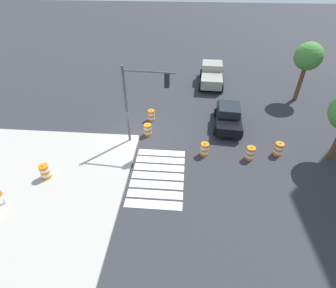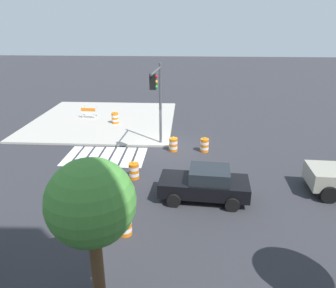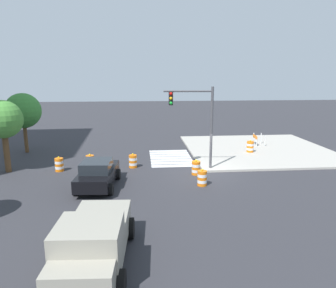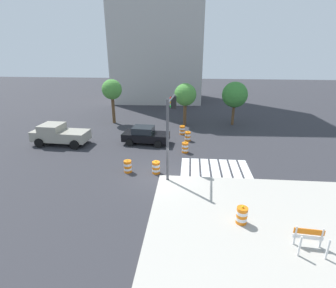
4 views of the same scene
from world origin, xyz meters
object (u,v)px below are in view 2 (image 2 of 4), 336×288
at_px(traffic_barrel_on_sidewalk, 115,118).
at_px(traffic_light_pole, 158,93).
at_px(traffic_barrel_crosswalk_end, 125,225).
at_px(construction_barricade, 89,111).
at_px(traffic_barrel_far_curb, 120,199).
at_px(traffic_barrel_median_far, 134,171).
at_px(sports_car, 205,184).
at_px(street_tree_streetside_near, 91,204).
at_px(traffic_barrel_near_corner, 205,145).
at_px(traffic_barrel_median_near, 173,145).

height_order(traffic_barrel_on_sidewalk, traffic_light_pole, traffic_light_pole).
bearing_deg(traffic_light_pole, traffic_barrel_crosswalk_end, 86.45).
bearing_deg(construction_barricade, traffic_barrel_far_curb, 111.60).
height_order(traffic_barrel_crosswalk_end, traffic_barrel_far_curb, same).
xyz_separation_m(traffic_barrel_crosswalk_end, traffic_light_pole, (-0.57, -9.12, 3.46)).
xyz_separation_m(traffic_barrel_median_far, construction_barricade, (5.77, -11.12, 0.27)).
distance_m(sports_car, traffic_barrel_on_sidewalk, 13.42).
bearing_deg(traffic_barrel_far_curb, street_tree_streetside_near, 94.72).
distance_m(sports_car, traffic_barrel_far_curb, 4.13).
bearing_deg(traffic_barrel_on_sidewalk, traffic_barrel_median_far, 107.99).
xyz_separation_m(traffic_light_pole, street_tree_streetside_near, (0.72, 12.51, -0.40)).
relative_size(sports_car, traffic_barrel_on_sidewalk, 4.35).
relative_size(sports_car, traffic_light_pole, 0.81).
bearing_deg(sports_car, traffic_barrel_far_curb, 14.87).
bearing_deg(traffic_barrel_on_sidewalk, street_tree_streetside_near, 100.66).
xyz_separation_m(traffic_barrel_far_curb, street_tree_streetside_near, (-0.44, 5.36, 3.06)).
bearing_deg(traffic_barrel_crosswalk_end, sports_car, -138.17).
bearing_deg(traffic_barrel_far_curb, traffic_barrel_near_corner, -120.84).
distance_m(sports_car, traffic_barrel_near_corner, 6.08).
xyz_separation_m(traffic_barrel_near_corner, construction_barricade, (9.84, -6.99, 0.27)).
bearing_deg(sports_car, traffic_barrel_median_near, -73.47).
height_order(sports_car, construction_barricade, sports_car).
relative_size(sports_car, traffic_barrel_crosswalk_end, 4.35).
xyz_separation_m(traffic_barrel_median_near, traffic_light_pole, (1.01, -0.03, 3.46)).
relative_size(construction_barricade, traffic_light_pole, 0.24).
height_order(sports_car, traffic_barrel_median_near, sports_car).
bearing_deg(street_tree_streetside_near, construction_barricade, -72.79).
bearing_deg(traffic_barrel_median_far, traffic_light_pole, -103.33).
bearing_deg(traffic_light_pole, construction_barricade, -45.85).
bearing_deg(construction_barricade, street_tree_streetside_near, 107.21).
bearing_deg(traffic_barrel_crosswalk_end, traffic_barrel_median_far, -85.15).
relative_size(traffic_barrel_median_near, street_tree_streetside_near, 0.21).
bearing_deg(traffic_barrel_median_near, traffic_light_pole, -1.78).
height_order(sports_car, traffic_barrel_crosswalk_end, sports_car).
xyz_separation_m(traffic_barrel_far_curb, traffic_light_pole, (-1.16, -7.15, 3.46)).
height_order(traffic_barrel_crosswalk_end, construction_barricade, construction_barricade).
relative_size(traffic_barrel_near_corner, traffic_barrel_on_sidewalk, 1.00).
xyz_separation_m(traffic_barrel_near_corner, street_tree_streetside_near, (3.81, 12.48, 3.06)).
distance_m(traffic_barrel_near_corner, traffic_light_pole, 4.64).
bearing_deg(traffic_light_pole, street_tree_streetside_near, 86.70).
relative_size(traffic_barrel_on_sidewalk, traffic_light_pole, 0.19).
bearing_deg(traffic_light_pole, traffic_barrel_on_sidewalk, -52.85).
bearing_deg(traffic_barrel_far_curb, traffic_light_pole, -99.24).
bearing_deg(traffic_barrel_median_near, sports_car, 106.53).
xyz_separation_m(traffic_barrel_median_near, traffic_barrel_median_far, (2.00, 4.13, 0.00)).
height_order(traffic_barrel_crosswalk_end, traffic_light_pole, traffic_light_pole).
bearing_deg(traffic_light_pole, traffic_barrel_median_far, 76.67).
bearing_deg(traffic_barrel_median_far, traffic_barrel_near_corner, -134.61).
xyz_separation_m(traffic_barrel_median_near, street_tree_streetside_near, (1.73, 12.48, 3.06)).
bearing_deg(construction_barricade, traffic_barrel_on_sidewalk, 149.71).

